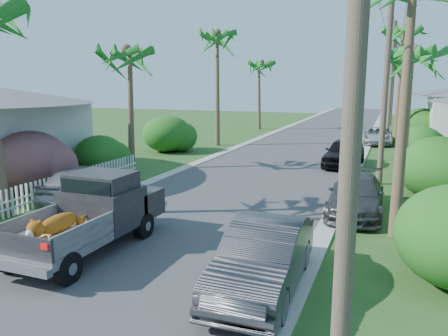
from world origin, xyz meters
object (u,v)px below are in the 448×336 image
at_px(parked_car_rm, 356,196).
at_px(palm_l_d, 260,63).
at_px(parked_car_rd, 378,136).
at_px(parked_car_ln, 83,182).
at_px(parked_car_rf, 344,153).
at_px(palm_l_b, 128,50).
at_px(utility_pole_b, 386,81).
at_px(palm_r_c, 404,30).
at_px(palm_r_b, 412,51).
at_px(utility_pole_c, 391,82).
at_px(parked_car_rn, 263,258).
at_px(utility_pole_d, 393,82).
at_px(utility_pole_a, 355,76).
at_px(palm_l_c, 217,34).
at_px(palm_r_d, 404,60).
at_px(pickup_truck, 96,211).

height_order(parked_car_rm, palm_l_d, palm_l_d).
bearing_deg(parked_car_rd, parked_car_ln, -116.44).
xyz_separation_m(parked_car_rf, palm_l_b, (-10.40, -4.86, 5.39)).
bearing_deg(utility_pole_b, palm_r_c, 87.36).
distance_m(palm_r_b, utility_pole_b, 2.61).
xyz_separation_m(parked_car_rd, utility_pole_c, (0.65, 1.04, 3.98)).
distance_m(parked_car_rn, palm_r_c, 26.04).
relative_size(parked_car_rm, utility_pole_d, 0.50).
xyz_separation_m(parked_car_rm, palm_l_b, (-11.80, 4.09, 5.50)).
height_order(parked_car_rm, parked_car_rf, parked_car_rf).
height_order(parked_car_rm, palm_r_b, palm_r_b).
bearing_deg(palm_r_c, palm_l_b, -132.88).
bearing_deg(parked_car_rn, utility_pole_b, 78.27).
relative_size(palm_l_b, utility_pole_c, 0.82).
bearing_deg(parked_car_rm, palm_r_b, 75.84).
bearing_deg(palm_r_b, utility_pole_a, -93.37).
relative_size(palm_l_c, palm_r_d, 1.15).
bearing_deg(palm_l_c, utility_pole_c, 27.35).
bearing_deg(palm_r_d, parked_car_rn, -94.27).
height_order(parked_car_rm, palm_r_d, palm_r_d).
bearing_deg(pickup_truck, utility_pole_b, 57.24).
distance_m(parked_car_rf, parked_car_rd, 10.19).
height_order(utility_pole_b, utility_pole_c, same).
bearing_deg(palm_r_b, parked_car_rn, -102.23).
bearing_deg(parked_car_ln, utility_pole_c, -122.99).
bearing_deg(utility_pole_b, parked_car_rd, 92.66).
height_order(palm_l_b, palm_r_c, palm_r_c).
relative_size(utility_pole_a, utility_pole_b, 1.00).
bearing_deg(parked_car_rn, palm_l_d, 104.96).
bearing_deg(utility_pole_c, palm_r_c, -73.30).
relative_size(palm_r_b, utility_pole_a, 0.80).
xyz_separation_m(pickup_truck, palm_r_b, (8.07, 12.99, 4.94)).
height_order(parked_car_rm, palm_l_b, palm_l_b).
distance_m(parked_car_rm, utility_pole_c, 20.49).
bearing_deg(parked_car_rf, utility_pole_b, -58.29).
bearing_deg(utility_pole_c, palm_r_b, -85.60).
relative_size(parked_car_rn, utility_pole_a, 0.50).
relative_size(parked_car_rd, utility_pole_b, 0.49).
bearing_deg(palm_l_c, parked_car_rf, -28.15).
bearing_deg(palm_r_d, utility_pole_a, -91.23).
distance_m(palm_l_c, utility_pole_a, 26.86).
relative_size(parked_car_rf, utility_pole_c, 0.49).
bearing_deg(parked_car_rf, parked_car_ln, -123.53).
distance_m(palm_l_d, palm_r_b, 23.08).
distance_m(parked_car_ln, palm_r_c, 24.25).
relative_size(palm_r_b, utility_pole_d, 0.80).
bearing_deg(parked_car_rn, utility_pole_a, -59.84).
distance_m(parked_car_rd, utility_pole_d, 16.54).
height_order(palm_l_c, utility_pole_b, palm_l_c).
distance_m(parked_car_ln, palm_l_d, 28.81).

